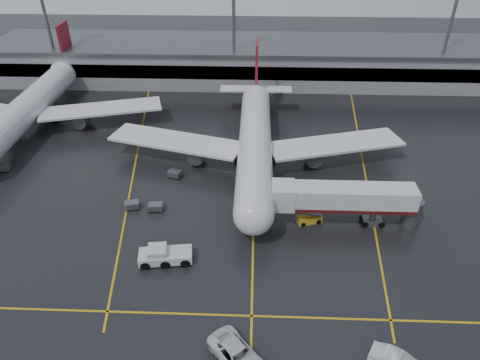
{
  "coord_description": "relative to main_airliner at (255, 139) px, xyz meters",
  "views": [
    {
      "loc": [
        -0.08,
        -52.5,
        37.74
      ],
      "look_at": [
        -2.0,
        -2.0,
        4.0
      ],
      "focal_mm": 32.64,
      "sensor_mm": 36.0,
      "label": 1
    }
  ],
  "objects": [
    {
      "name": "light_mast_right",
      "position": [
        40.0,
        32.3,
        10.27
      ],
      "size": [
        3.0,
        1.2,
        25.45
      ],
      "color": "#595B60",
      "rests_on": "ground"
    },
    {
      "name": "pushback_tractor",
      "position": [
        -10.75,
        -23.85,
        -3.3
      ],
      "size": [
        6.66,
        3.5,
        2.28
      ],
      "color": "silver",
      "rests_on": "ground"
    },
    {
      "name": "apron_line_left",
      "position": [
        -20.0,
        0.3,
        -4.2
      ],
      "size": [
        9.99,
        69.35,
        0.02
      ],
      "primitive_type": "cube",
      "rotation": [
        0.0,
        0.0,
        0.14
      ],
      "color": "gold",
      "rests_on": "ground"
    },
    {
      "name": "apron_line_right",
      "position": [
        18.0,
        0.3,
        -4.2
      ],
      "size": [
        7.57,
        69.64,
        0.02
      ],
      "primitive_type": "cube",
      "rotation": [
        0.0,
        0.0,
        -0.1
      ],
      "color": "gold",
      "rests_on": "ground"
    },
    {
      "name": "belt_loader",
      "position": [
        7.55,
        -15.62,
        -3.69
      ],
      "size": [
        3.61,
        2.35,
        2.12
      ],
      "color": "gold",
      "rests_on": "ground"
    },
    {
      "name": "terminal",
      "position": [
        0.0,
        38.23,
        0.11
      ],
      "size": [
        122.0,
        19.0,
        8.6
      ],
      "color": "gray",
      "rests_on": "ground"
    },
    {
      "name": "jet_bridge",
      "position": [
        11.87,
        -15.7,
        -0.28
      ],
      "size": [
        19.9,
        3.4,
        6.05
      ],
      "color": "silver",
      "rests_on": "ground"
    },
    {
      "name": "light_mast_left",
      "position": [
        -45.0,
        32.3,
        10.27
      ],
      "size": [
        3.0,
        1.2,
        25.45
      ],
      "color": "#595B60",
      "rests_on": "ground"
    },
    {
      "name": "ground",
      "position": [
        0.0,
        -9.7,
        -4.21
      ],
      "size": [
        220.0,
        220.0,
        0.0
      ],
      "primitive_type": "plane",
      "color": "black",
      "rests_on": "ground"
    },
    {
      "name": "baggage_cart_a",
      "position": [
        -13.79,
        -13.89,
        -3.58
      ],
      "size": [
        2.12,
        1.49,
        1.12
      ],
      "color": "#595B60",
      "rests_on": "ground"
    },
    {
      "name": "light_mast_mid",
      "position": [
        -5.0,
        32.3,
        10.27
      ],
      "size": [
        3.0,
        1.2,
        25.45
      ],
      "color": "#595B60",
      "rests_on": "ground"
    },
    {
      "name": "apron_line_centre",
      "position": [
        0.0,
        -9.7,
        -4.2
      ],
      "size": [
        0.25,
        90.0,
        0.02
      ],
      "primitive_type": "cube",
      "color": "gold",
      "rests_on": "ground"
    },
    {
      "name": "baggage_cart_e",
      "position": [
        -40.37,
        -4.43,
        -3.58
      ],
      "size": [
        2.21,
        1.66,
        1.12
      ],
      "color": "#595B60",
      "rests_on": "ground"
    },
    {
      "name": "baggage_cart_b",
      "position": [
        -17.21,
        -13.55,
        -3.58
      ],
      "size": [
        2.23,
        1.69,
        1.12
      ],
      "color": "#595B60",
      "rests_on": "ground"
    },
    {
      "name": "apron_line_stop",
      "position": [
        0.0,
        -31.7,
        -4.2
      ],
      "size": [
        60.0,
        0.25,
        0.02
      ],
      "primitive_type": "cube",
      "color": "gold",
      "rests_on": "ground"
    },
    {
      "name": "second_airliner",
      "position": [
        -42.0,
        12.0,
        0.0
      ],
      "size": [
        48.8,
        45.6,
        14.1
      ],
      "color": "silver",
      "rests_on": "ground"
    },
    {
      "name": "main_airliner",
      "position": [
        0.0,
        0.0,
        0.0
      ],
      "size": [
        48.8,
        45.6,
        14.1
      ],
      "color": "silver",
      "rests_on": "ground"
    },
    {
      "name": "service_van_a",
      "position": [
        -1.26,
        -37.1,
        -3.27
      ],
      "size": [
        6.69,
        7.18,
        1.87
      ],
      "primitive_type": "imported",
      "rotation": [
        0.0,
        0.0,
        0.69
      ],
      "color": "silver",
      "rests_on": "ground"
    },
    {
      "name": "baggage_cart_c",
      "position": [
        -12.53,
        -5.28,
        -3.58
      ],
      "size": [
        2.32,
        1.88,
        1.12
      ],
      "color": "#595B60",
      "rests_on": "ground"
    }
  ]
}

